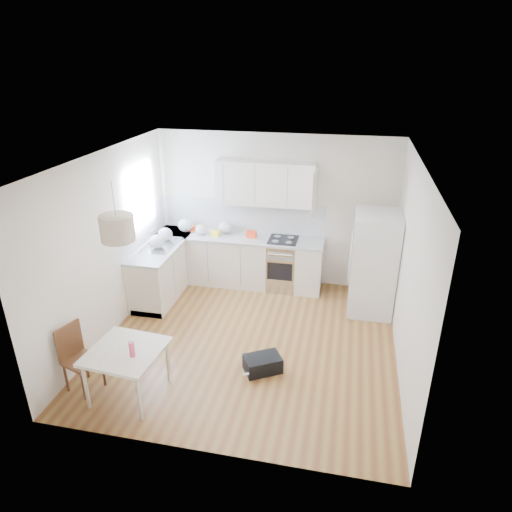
{
  "coord_description": "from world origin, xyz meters",
  "views": [
    {
      "loc": [
        1.27,
        -5.51,
        3.91
      ],
      "look_at": [
        0.01,
        0.4,
        1.21
      ],
      "focal_mm": 32.0,
      "sensor_mm": 36.0,
      "label": 1
    }
  ],
  "objects_px": {
    "refrigerator": "(375,263)",
    "dining_table": "(126,355)",
    "dining_chair": "(82,360)",
    "gym_bag": "(263,364)"
  },
  "relations": [
    {
      "from": "refrigerator",
      "to": "dining_table",
      "type": "relative_size",
      "value": 1.83
    },
    {
      "from": "dining_table",
      "to": "dining_chair",
      "type": "distance_m",
      "value": 0.63
    },
    {
      "from": "refrigerator",
      "to": "dining_table",
      "type": "xyz_separation_m",
      "value": [
        -2.95,
        -2.77,
        -0.24
      ]
    },
    {
      "from": "dining_table",
      "to": "gym_bag",
      "type": "height_order",
      "value": "dining_table"
    },
    {
      "from": "refrigerator",
      "to": "gym_bag",
      "type": "relative_size",
      "value": 3.51
    },
    {
      "from": "dining_table",
      "to": "gym_bag",
      "type": "distance_m",
      "value": 1.78
    },
    {
      "from": "dining_table",
      "to": "gym_bag",
      "type": "bearing_deg",
      "value": 32.71
    },
    {
      "from": "dining_chair",
      "to": "gym_bag",
      "type": "relative_size",
      "value": 1.85
    },
    {
      "from": "refrigerator",
      "to": "dining_chair",
      "type": "bearing_deg",
      "value": -141.38
    },
    {
      "from": "refrigerator",
      "to": "dining_chair",
      "type": "relative_size",
      "value": 1.9
    }
  ]
}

